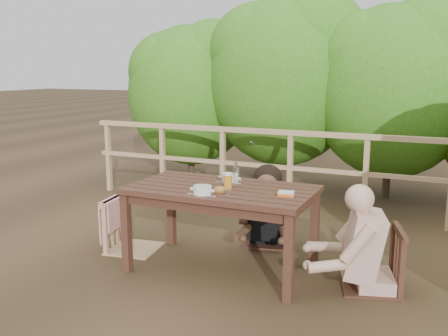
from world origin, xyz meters
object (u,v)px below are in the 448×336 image
at_px(soup_near, 202,191).
at_px(beer_glass, 228,181).
at_px(woman, 269,181).
at_px(tumbler, 228,194).
at_px(soup_far, 230,179).
at_px(chair_right, 374,232).
at_px(butter_tub, 286,195).
at_px(diner_right, 379,204).
at_px(bottle, 236,175).
at_px(bread_roll, 220,190).
at_px(chair_far, 269,197).
at_px(table, 222,229).
at_px(chair_left, 133,202).

bearing_deg(soup_near, beer_glass, 71.43).
xyz_separation_m(woman, tumbler, (0.04, -1.12, 0.13)).
relative_size(soup_near, soup_far, 1.02).
bearing_deg(chair_right, butter_tub, -87.58).
bearing_deg(diner_right, chair_right, 74.11).
bearing_deg(bottle, bread_roll, -93.48).
height_order(chair_far, soup_near, chair_far).
relative_size(table, butter_tub, 12.71).
distance_m(chair_right, woman, 1.33).
bearing_deg(diner_right, butter_tub, 91.67).
relative_size(chair_right, soup_near, 3.72).
relative_size(soup_far, tumbler, 3.35).
bearing_deg(chair_left, chair_far, -65.57).
bearing_deg(diner_right, woman, 43.04).
relative_size(woman, diner_right, 0.90).
relative_size(woman, bread_roll, 10.90).
distance_m(chair_far, soup_far, 0.68).
bearing_deg(woman, chair_far, 76.67).
distance_m(chair_far, bottle, 0.80).
bearing_deg(butter_tub, table, 165.32).
relative_size(table, soup_near, 6.21).
bearing_deg(diner_right, soup_near, 92.36).
bearing_deg(soup_far, chair_left, -171.78).
relative_size(bottle, butter_tub, 1.78).
relative_size(chair_right, bread_roll, 8.12).
bearing_deg(tumbler, woman, 92.11).
height_order(table, soup_near, soup_near).
height_order(chair_right, beer_glass, chair_right).
bearing_deg(chair_far, beer_glass, -108.97).
xyz_separation_m(bread_roll, bottle, (0.02, 0.29, 0.08)).
xyz_separation_m(woman, soup_near, (-0.18, -1.13, 0.14)).
distance_m(woman, beer_glass, 0.86).
bearing_deg(soup_near, table, 82.61).
xyz_separation_m(chair_right, soup_near, (-1.30, -0.44, 0.30)).
bearing_deg(soup_far, diner_right, -3.58).
bearing_deg(chair_far, butter_tub, -76.12).
xyz_separation_m(chair_right, beer_glass, (-1.20, -0.15, 0.33)).
height_order(diner_right, soup_near, diner_right).
relative_size(chair_left, soup_far, 3.85).
distance_m(bread_roll, butter_tub, 0.54).
height_order(woman, diner_right, diner_right).
distance_m(table, woman, 0.89).
distance_m(diner_right, soup_near, 1.40).
xyz_separation_m(soup_near, beer_glass, (0.10, 0.29, 0.03)).
distance_m(chair_left, bread_roll, 1.12).
height_order(chair_left, diner_right, diner_right).
height_order(woman, butter_tub, woman).
xyz_separation_m(woman, bottle, (-0.05, -0.73, 0.21)).
height_order(woman, tumbler, woman).
bearing_deg(butter_tub, bread_roll, -176.43).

